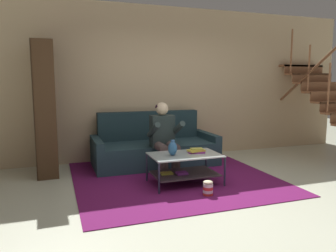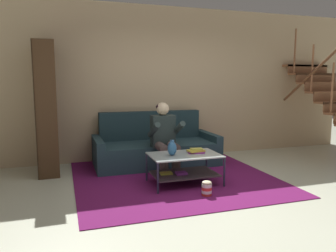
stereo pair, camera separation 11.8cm
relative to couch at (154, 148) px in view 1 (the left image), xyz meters
name	(u,v)px [view 1 (the left image)]	position (x,y,z in m)	size (l,w,h in m)	color
ground	(217,196)	(0.29, -1.88, -0.29)	(16.80, 16.80, 0.00)	beige
back_partition	(159,83)	(0.29, 0.58, 1.16)	(8.40, 0.12, 2.90)	#CCAE87
couch	(154,148)	(0.00, 0.00, 0.00)	(2.17, 0.97, 0.93)	#223B43
person_seated_center	(164,135)	(0.00, -0.58, 0.33)	(0.50, 0.58, 1.15)	brown
coffee_table	(184,164)	(0.08, -1.25, 0.01)	(1.01, 0.63, 0.45)	#B1BDBA
area_rug	(170,175)	(0.04, -0.76, -0.29)	(3.00, 3.19, 0.01)	#661550
vase	(173,148)	(-0.11, -1.27, 0.26)	(0.13, 0.13, 0.22)	#2C5C90
book_stack	(196,151)	(0.28, -1.21, 0.18)	(0.27, 0.22, 0.06)	#962C8F
bookshelf	(43,123)	(-1.85, 0.05, 0.54)	(0.34, 0.94, 2.11)	#432C1A
popcorn_tub	(208,188)	(0.19, -1.81, -0.19)	(0.13, 0.13, 0.20)	red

